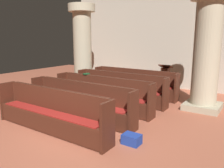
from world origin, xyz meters
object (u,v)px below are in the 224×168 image
object	(u,v)px
pew_row_4	(50,110)
hymn_book	(86,74)
pillar_aisle_side	(207,49)
lectern	(165,80)
pew_row_2	(102,93)
pew_row_0	(134,82)
pew_row_1	(120,87)
kneeler_box_blue	(132,139)
pillar_far_side	(82,45)
pew_row_3	(80,100)

from	to	relation	value
pew_row_4	hymn_book	world-z (taller)	hymn_book
pillar_aisle_side	lectern	distance (m)	2.71
pew_row_2	hymn_book	world-z (taller)	hymn_book
pew_row_0	pew_row_4	world-z (taller)	same
pew_row_1	kneeler_box_blue	distance (m)	3.16
pew_row_0	pillar_far_side	size ratio (longest dim) A/B	0.95
pew_row_1	pew_row_0	bearing A→B (deg)	90.00
pew_row_0	pew_row_1	bearing A→B (deg)	-90.00
pew_row_2	kneeler_box_blue	world-z (taller)	pew_row_2
pew_row_1	pew_row_2	xyz separation A→B (m)	(0.00, -0.99, 0.00)
pew_row_0	pew_row_1	world-z (taller)	same
lectern	hymn_book	size ratio (longest dim) A/B	5.85
pew_row_4	kneeler_box_blue	distance (m)	1.95
pew_row_2	hymn_book	distance (m)	0.91
pillar_far_side	kneeler_box_blue	bearing A→B (deg)	-39.08
hymn_book	pillar_aisle_side	bearing A→B (deg)	24.57
pillar_aisle_side	pillar_far_side	world-z (taller)	same
pew_row_2	hymn_book	bearing A→B (deg)	166.29
pew_row_3	hymn_book	distance (m)	1.47
pew_row_0	pew_row_2	distance (m)	1.98
pew_row_3	pillar_aisle_side	bearing A→B (deg)	46.81
pillar_far_side	kneeler_box_blue	xyz separation A→B (m)	(4.30, -3.49, -1.68)
pew_row_4	hymn_book	xyz separation A→B (m)	(-0.75, 2.17, 0.48)
pew_row_2	hymn_book	xyz separation A→B (m)	(-0.75, 0.18, 0.48)
pillar_aisle_side	pillar_far_side	size ratio (longest dim) A/B	1.00
pew_row_0	lectern	size ratio (longest dim) A/B	3.02
pew_row_2	pew_row_4	world-z (taller)	same
pew_row_0	pew_row_4	size ratio (longest dim) A/B	1.00
pew_row_2	pew_row_3	size ratio (longest dim) A/B	1.00
pew_row_1	pillar_far_side	size ratio (longest dim) A/B	0.95
pew_row_4	pillar_far_side	world-z (taller)	pillar_far_side
pew_row_4	pillar_aisle_side	xyz separation A→B (m)	(2.50, 3.65, 1.28)
pew_row_4	pillar_aisle_side	world-z (taller)	pillar_aisle_side
pew_row_1	pillar_far_side	distance (m)	2.93
pew_row_0	pillar_far_side	distance (m)	2.76
pew_row_2	pew_row_4	distance (m)	1.98
pew_row_2	pew_row_0	bearing A→B (deg)	90.00
kneeler_box_blue	pillar_aisle_side	bearing A→B (deg)	78.71
pew_row_4	pew_row_3	bearing A→B (deg)	90.00
pillar_aisle_side	lectern	world-z (taller)	pillar_aisle_side
pew_row_1	hymn_book	distance (m)	1.20
pillar_aisle_side	kneeler_box_blue	bearing A→B (deg)	-101.29
pew_row_0	pew_row_3	distance (m)	2.97
pillar_aisle_side	hymn_book	bearing A→B (deg)	-155.43
lectern	pew_row_0	bearing A→B (deg)	-119.82
pillar_aisle_side	hymn_book	distance (m)	3.66
pew_row_0	pew_row_1	size ratio (longest dim) A/B	1.00
pillar_far_side	pew_row_1	bearing A→B (deg)	-21.63
pew_row_3	pillar_far_side	xyz separation A→B (m)	(-2.45, 2.95, 1.28)
pew_row_2	pew_row_3	xyz separation A→B (m)	(0.00, -0.99, 0.00)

